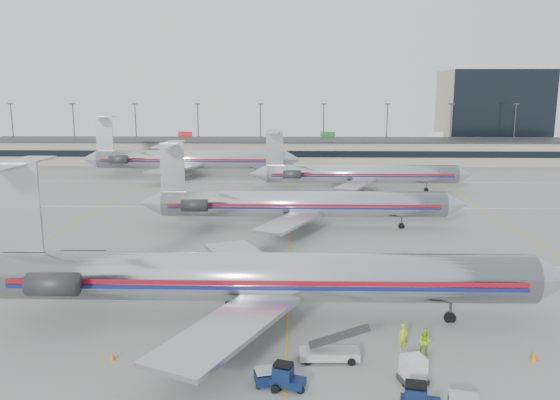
{
  "coord_description": "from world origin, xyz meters",
  "views": [
    {
      "loc": [
        0.42,
        -44.96,
        17.62
      ],
      "look_at": [
        -1.26,
        22.97,
        4.5
      ],
      "focal_mm": 35.0,
      "sensor_mm": 36.0,
      "label": 1
    }
  ],
  "objects_px": {
    "jet_foreground": "(253,276)",
    "jet_second_row": "(296,204)",
    "tug_center": "(286,378)",
    "uld_container": "(413,370)",
    "belt_loader": "(331,352)"
  },
  "relations": [
    {
      "from": "tug_center",
      "to": "jet_second_row",
      "type": "bearing_deg",
      "value": 107.23
    },
    {
      "from": "jet_foreground",
      "to": "jet_second_row",
      "type": "xyz_separation_m",
      "value": [
        3.55,
        30.75,
        -0.34
      ]
    },
    {
      "from": "jet_foreground",
      "to": "jet_second_row",
      "type": "distance_m",
      "value": 30.96
    },
    {
      "from": "jet_foreground",
      "to": "belt_loader",
      "type": "distance_m",
      "value": 9.24
    },
    {
      "from": "jet_foreground",
      "to": "tug_center",
      "type": "distance_m",
      "value": 11.06
    },
    {
      "from": "uld_container",
      "to": "belt_loader",
      "type": "relative_size",
      "value": 0.41
    },
    {
      "from": "jet_foreground",
      "to": "tug_center",
      "type": "xyz_separation_m",
      "value": [
        2.72,
        -10.31,
        -2.91
      ]
    },
    {
      "from": "jet_second_row",
      "to": "tug_center",
      "type": "distance_m",
      "value": 41.15
    },
    {
      "from": "jet_foreground",
      "to": "uld_container",
      "type": "height_order",
      "value": "jet_foreground"
    },
    {
      "from": "jet_foreground",
      "to": "tug_center",
      "type": "relative_size",
      "value": 21.04
    },
    {
      "from": "uld_container",
      "to": "jet_second_row",
      "type": "bearing_deg",
      "value": 84.27
    },
    {
      "from": "jet_second_row",
      "to": "uld_container",
      "type": "relative_size",
      "value": 22.77
    },
    {
      "from": "jet_foreground",
      "to": "jet_second_row",
      "type": "height_order",
      "value": "jet_foreground"
    },
    {
      "from": "jet_foreground",
      "to": "uld_container",
      "type": "relative_size",
      "value": 25.06
    },
    {
      "from": "jet_foreground",
      "to": "belt_loader",
      "type": "relative_size",
      "value": 10.26
    }
  ]
}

